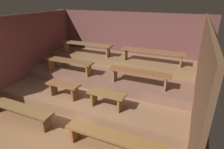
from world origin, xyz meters
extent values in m
cube|color=#8A603E|center=(0.00, 2.17, -0.04)|extent=(5.84, 5.15, 0.08)
cube|color=brown|center=(0.00, 4.38, 1.13)|extent=(5.84, 0.06, 2.26)
cube|color=brown|center=(-2.55, 2.17, 1.13)|extent=(0.06, 5.15, 2.26)
cube|color=brown|center=(2.55, 2.17, 1.13)|extent=(0.06, 5.15, 2.26)
cube|color=#8D6547|center=(0.00, 2.68, 0.14)|extent=(5.04, 3.33, 0.27)
cube|color=brown|center=(0.00, 3.21, 0.41)|extent=(5.04, 2.28, 0.27)
cube|color=olive|center=(0.00, 3.81, 0.69)|extent=(5.04, 1.09, 0.27)
cube|color=brown|center=(-1.23, 0.48, 0.37)|extent=(1.95, 0.32, 0.05)
cube|color=brown|center=(-0.37, 0.48, 0.17)|extent=(0.05, 0.25, 0.35)
cube|color=brown|center=(1.23, 0.48, 0.37)|extent=(1.95, 0.32, 0.05)
cube|color=brown|center=(0.37, 0.48, 0.17)|extent=(0.05, 0.25, 0.35)
cube|color=brown|center=(-0.63, 1.46, 0.65)|extent=(0.91, 0.32, 0.05)
cube|color=brown|center=(-0.97, 1.46, 0.45)|extent=(0.05, 0.25, 0.35)
cube|color=brown|center=(-0.28, 1.46, 0.45)|extent=(0.05, 0.25, 0.35)
cube|color=brown|center=(0.63, 1.46, 0.65)|extent=(0.91, 0.32, 0.05)
cube|color=brown|center=(0.28, 1.46, 0.45)|extent=(0.05, 0.25, 0.35)
cube|color=brown|center=(0.97, 1.46, 0.45)|extent=(0.05, 0.25, 0.35)
cube|color=brown|center=(-1.13, 2.42, 0.92)|extent=(1.64, 0.32, 0.05)
cube|color=brown|center=(-1.82, 2.42, 0.72)|extent=(0.05, 0.25, 0.35)
cube|color=brown|center=(-0.43, 2.42, 0.72)|extent=(0.05, 0.25, 0.35)
cube|color=brown|center=(1.13, 2.42, 0.92)|extent=(1.64, 0.32, 0.05)
cube|color=brown|center=(0.43, 2.42, 0.72)|extent=(0.05, 0.25, 0.35)
cube|color=brown|center=(1.82, 2.42, 0.72)|extent=(0.05, 0.25, 0.35)
cube|color=brown|center=(-1.18, 3.58, 1.19)|extent=(1.97, 0.32, 0.05)
cube|color=brown|center=(-2.05, 3.58, 1.00)|extent=(0.05, 0.25, 0.35)
cube|color=brown|center=(-0.32, 3.58, 1.00)|extent=(0.05, 0.25, 0.35)
cube|color=brown|center=(1.18, 3.58, 1.19)|extent=(1.97, 0.32, 0.05)
cube|color=olive|center=(0.32, 3.58, 1.00)|extent=(0.05, 0.25, 0.35)
cube|color=olive|center=(2.05, 3.58, 1.00)|extent=(0.05, 0.25, 0.35)
cylinder|color=#B2A899|center=(-1.92, 2.87, 0.68)|extent=(0.24, 0.24, 0.25)
camera|label=1|loc=(2.32, -2.03, 2.77)|focal=30.00mm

